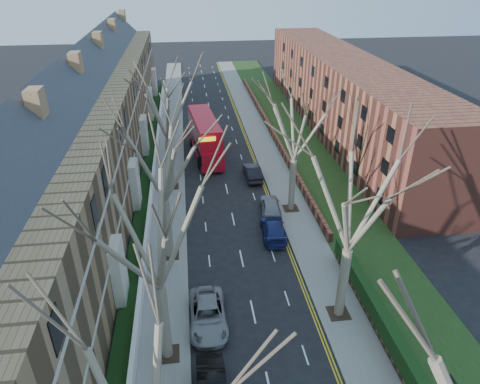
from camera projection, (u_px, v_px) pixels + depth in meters
name	position (u px, v px, depth m)	size (l,w,h in m)	color
pavement_left	(171.00, 147.00, 54.66)	(3.00, 102.00, 0.12)	slate
pavement_right	(263.00, 143.00, 56.01)	(3.00, 102.00, 0.12)	slate
terrace_left	(91.00, 132.00, 44.22)	(9.70, 78.00, 13.60)	olive
flats_right	(341.00, 94.00, 58.42)	(13.97, 54.00, 10.00)	brown
wall_hedge_right	(411.00, 375.00, 23.46)	(0.70, 24.00, 1.80)	brown
front_wall_left	(154.00, 171.00, 47.24)	(0.30, 78.00, 1.00)	white
grass_verge_right	(296.00, 141.00, 56.47)	(6.00, 102.00, 0.06)	#1A3212
tree_left_mid	(153.00, 223.00, 21.41)	(10.50, 10.50, 14.71)	#6C5E4D
tree_left_far	(160.00, 151.00, 30.27)	(10.15, 10.15, 14.22)	#6C5E4D
tree_left_dist	(164.00, 99.00, 40.57)	(10.50, 10.50, 14.71)	#6C5E4D
tree_right_mid	(357.00, 191.00, 24.43)	(10.50, 10.50, 14.71)	#6C5E4D
tree_right_far	(297.00, 117.00, 36.78)	(10.15, 10.15, 14.22)	#6C5E4D
double_decker_bus	(205.00, 138.00, 51.45)	(3.73, 11.61, 4.76)	red
car_left_far	(208.00, 315.00, 27.98)	(2.41, 5.24, 1.46)	gray
car_right_near	(273.00, 229.00, 36.96)	(1.99, 4.90, 1.42)	navy
car_right_mid	(270.00, 206.00, 40.27)	(1.82, 4.52, 1.54)	gray
car_right_far	(253.00, 172.00, 46.72)	(1.58, 4.54, 1.50)	black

